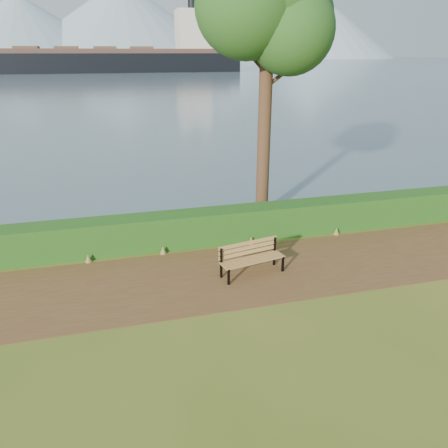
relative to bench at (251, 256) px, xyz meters
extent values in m
plane|color=#4A601B|center=(-1.00, -0.26, -0.50)|extent=(140.00, 140.00, 0.00)
cube|color=brown|center=(-1.00, 0.04, -0.50)|extent=(40.00, 3.40, 0.01)
cube|color=#1A4F16|center=(-1.00, 2.34, 0.00)|extent=(32.00, 0.85, 1.00)
cube|color=#43576B|center=(-1.00, 259.74, -0.50)|extent=(700.00, 510.00, 0.00)
cone|color=#8297AE|center=(-61.00, 394.74, 23.50)|extent=(160.00, 160.00, 48.00)
cone|color=#8297AE|center=(19.00, 404.74, 30.50)|extent=(190.00, 190.00, 62.00)
cone|color=#8297AE|center=(109.00, 399.74, 24.50)|extent=(170.00, 170.00, 50.00)
cone|color=#8297AE|center=(199.00, 409.74, 28.50)|extent=(150.00, 150.00, 58.00)
cone|color=#8297AE|center=(-11.00, 429.74, 17.00)|extent=(120.00, 120.00, 35.00)
cone|color=#8297AE|center=(149.00, 424.74, 19.50)|extent=(130.00, 130.00, 40.00)
cube|color=black|center=(-0.74, -0.46, -0.29)|extent=(0.06, 0.07, 0.44)
cube|color=black|center=(-0.82, -0.04, -0.09)|extent=(0.06, 0.07, 0.83)
cube|color=black|center=(-0.78, -0.25, -0.10)|extent=(0.15, 0.50, 0.05)
cube|color=black|center=(0.86, -0.14, -0.29)|extent=(0.06, 0.07, 0.44)
cube|color=black|center=(0.77, 0.28, -0.09)|extent=(0.06, 0.07, 0.83)
cube|color=black|center=(0.82, 0.07, -0.10)|extent=(0.15, 0.50, 0.05)
cube|color=olive|center=(0.05, -0.27, -0.07)|extent=(1.73, 0.43, 0.03)
cube|color=olive|center=(0.03, -0.15, -0.07)|extent=(1.73, 0.43, 0.03)
cube|color=olive|center=(0.01, -0.03, -0.07)|extent=(1.73, 0.43, 0.03)
cube|color=olive|center=(-0.02, 0.09, -0.07)|extent=(1.73, 0.43, 0.03)
cube|color=olive|center=(-0.03, 0.15, 0.05)|extent=(1.72, 0.39, 0.10)
cube|color=olive|center=(-0.03, 0.15, 0.18)|extent=(1.72, 0.39, 0.10)
cube|color=olive|center=(-0.03, 0.15, 0.32)|extent=(1.72, 0.39, 0.10)
cylinder|color=#331E15|center=(1.71, 3.97, 3.42)|extent=(0.44, 0.44, 7.85)
sphere|color=#194717|center=(2.60, 4.49, 6.04)|extent=(2.83, 2.83, 2.83)
sphere|color=#194717|center=(0.90, 3.58, 6.25)|extent=(3.05, 3.05, 3.05)
sphere|color=#194717|center=(2.18, 3.29, 5.60)|extent=(2.62, 2.62, 2.62)
cylinder|color=#331E15|center=(2.20, 3.97, 4.29)|extent=(1.15, 0.13, 0.86)
cylinder|color=#331E15|center=(1.27, 4.08, 4.84)|extent=(0.89, 0.41, 0.78)
cube|color=black|center=(0.74, 127.18, 1.04)|extent=(72.03, 12.17, 7.19)
cube|color=#4A332C|center=(0.74, 127.18, 5.25)|extent=(66.27, 10.97, 1.23)
cube|color=silver|center=(23.74, 127.46, 10.80)|extent=(9.35, 8.59, 11.30)
cylinder|color=black|center=(23.74, 127.46, 17.48)|extent=(2.47, 2.47, 3.59)
cube|color=brown|center=(-22.27, 126.90, 6.08)|extent=(6.24, 6.85, 0.82)
cube|color=brown|center=(-12.00, 127.02, 6.08)|extent=(6.24, 6.85, 0.82)
cube|color=brown|center=(-1.73, 127.15, 6.08)|extent=(6.24, 6.85, 0.82)
cube|color=brown|center=(8.54, 127.27, 6.08)|extent=(6.24, 6.85, 0.82)
camera|label=1|loc=(-3.36, -9.83, 5.00)|focal=35.00mm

